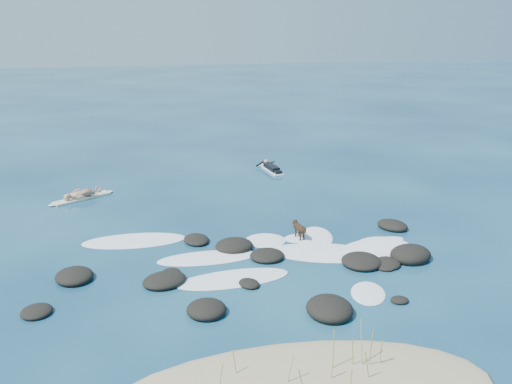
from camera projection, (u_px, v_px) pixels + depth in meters
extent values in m
plane|color=#0A2642|center=(236.00, 252.00, 19.92)|extent=(160.00, 160.00, 0.00)
cylinder|color=olive|center=(367.00, 367.00, 12.47)|extent=(0.21, 0.11, 0.84)
cylinder|color=olive|center=(353.00, 354.00, 12.96)|extent=(0.09, 0.07, 0.86)
cylinder|color=olive|center=(290.00, 372.00, 12.35)|extent=(0.20, 0.11, 0.77)
cylinder|color=olive|center=(333.00, 352.00, 12.85)|extent=(0.07, 0.16, 1.06)
cylinder|color=olive|center=(235.00, 365.00, 12.70)|extent=(0.10, 0.11, 0.70)
cylinder|color=olive|center=(381.00, 354.00, 13.06)|extent=(0.08, 0.07, 0.72)
cylinder|color=olive|center=(332.00, 371.00, 12.48)|extent=(0.07, 0.07, 0.70)
cylinder|color=olive|center=(362.00, 345.00, 13.03)|extent=(0.04, 0.31, 1.16)
cylinder|color=olive|center=(371.00, 350.00, 12.89)|extent=(0.06, 0.20, 1.12)
ellipsoid|color=black|center=(249.00, 284.00, 17.46)|extent=(0.84, 0.92, 0.23)
ellipsoid|color=black|center=(165.00, 280.00, 17.59)|extent=(1.78, 1.67, 0.38)
ellipsoid|color=black|center=(330.00, 309.00, 15.79)|extent=(1.41, 1.56, 0.56)
ellipsoid|color=black|center=(37.00, 312.00, 15.80)|extent=(1.09, 1.13, 0.27)
ellipsoid|color=black|center=(384.00, 266.00, 18.68)|extent=(0.88, 0.92, 0.19)
ellipsoid|color=black|center=(206.00, 309.00, 15.81)|extent=(1.15, 1.17, 0.45)
ellipsoid|color=black|center=(361.00, 261.00, 18.93)|extent=(1.60, 1.66, 0.41)
ellipsoid|color=black|center=(411.00, 255.00, 19.33)|extent=(1.88, 1.78, 0.62)
ellipsoid|color=black|center=(388.00, 263.00, 18.90)|extent=(1.08, 1.20, 0.25)
ellipsoid|color=black|center=(392.00, 226.00, 22.18)|extent=(1.47, 1.58, 0.40)
ellipsoid|color=black|center=(171.00, 272.00, 18.33)|extent=(0.76, 0.75, 0.14)
ellipsoid|color=black|center=(196.00, 240.00, 20.83)|extent=(1.10, 1.29, 0.30)
ellipsoid|color=black|center=(234.00, 246.00, 20.20)|extent=(1.72, 1.66, 0.45)
ellipsoid|color=black|center=(267.00, 256.00, 19.42)|extent=(1.43, 1.40, 0.36)
ellipsoid|color=black|center=(74.00, 276.00, 17.85)|extent=(1.39, 1.50, 0.42)
ellipsoid|color=black|center=(400.00, 300.00, 16.46)|extent=(0.58, 0.51, 0.19)
ellipsoid|color=white|center=(134.00, 241.00, 20.91)|extent=(3.82, 1.62, 0.12)
ellipsoid|color=white|center=(368.00, 293.00, 16.95)|extent=(1.51, 1.84, 0.12)
ellipsoid|color=white|center=(381.00, 259.00, 19.33)|extent=(1.05, 1.02, 0.12)
ellipsoid|color=white|center=(315.00, 238.00, 21.17)|extent=(1.96, 2.68, 0.12)
ellipsoid|color=white|center=(374.00, 243.00, 20.68)|extent=(2.74, 1.43, 0.12)
ellipsoid|color=white|center=(233.00, 279.00, 17.88)|extent=(3.79, 1.64, 0.12)
ellipsoid|color=white|center=(385.00, 247.00, 20.34)|extent=(2.53, 2.52, 0.12)
ellipsoid|color=white|center=(265.00, 241.00, 20.93)|extent=(1.58, 1.50, 0.12)
ellipsoid|color=white|center=(325.00, 253.00, 19.85)|extent=(4.25, 2.84, 0.12)
ellipsoid|color=white|center=(208.00, 258.00, 19.43)|extent=(3.52, 1.28, 0.12)
ellipsoid|color=white|center=(299.00, 238.00, 21.13)|extent=(1.10, 0.90, 0.12)
cube|color=beige|center=(82.00, 198.00, 25.68)|extent=(2.52, 1.89, 0.09)
ellipsoid|color=beige|center=(108.00, 192.00, 26.57)|extent=(0.61, 0.54, 0.10)
ellipsoid|color=beige|center=(54.00, 205.00, 24.80)|extent=(0.61, 0.54, 0.10)
imported|color=tan|center=(80.00, 179.00, 25.42)|extent=(0.68, 0.75, 1.72)
cube|color=white|center=(271.00, 170.00, 30.35)|extent=(0.85, 2.31, 0.08)
ellipsoid|color=white|center=(264.00, 165.00, 31.36)|extent=(0.34, 0.53, 0.08)
cube|color=black|center=(272.00, 167.00, 30.31)|extent=(0.62, 1.43, 0.23)
sphere|color=tan|center=(266.00, 162.00, 30.99)|extent=(0.27, 0.27, 0.24)
cylinder|color=black|center=(260.00, 164.00, 31.07)|extent=(0.53, 0.38, 0.25)
cylinder|color=black|center=(270.00, 163.00, 31.26)|extent=(0.57, 0.23, 0.25)
cube|color=black|center=(277.00, 171.00, 29.63)|extent=(0.43, 0.61, 0.14)
cylinder|color=black|center=(300.00, 228.00, 20.91)|extent=(0.36, 0.58, 0.26)
sphere|color=black|center=(297.00, 226.00, 21.12)|extent=(0.32, 0.32, 0.27)
sphere|color=black|center=(303.00, 230.00, 20.70)|extent=(0.29, 0.29, 0.25)
sphere|color=black|center=(295.00, 222.00, 21.23)|extent=(0.23, 0.23, 0.19)
cone|color=black|center=(294.00, 222.00, 21.34)|extent=(0.12, 0.14, 0.10)
cone|color=black|center=(294.00, 221.00, 21.18)|extent=(0.10, 0.08, 0.09)
cone|color=black|center=(296.00, 220.00, 21.22)|extent=(0.10, 0.08, 0.09)
cylinder|color=black|center=(296.00, 234.00, 21.13)|extent=(0.08, 0.08, 0.35)
cylinder|color=black|center=(299.00, 233.00, 21.18)|extent=(0.08, 0.08, 0.35)
cylinder|color=black|center=(300.00, 237.00, 20.80)|extent=(0.08, 0.08, 0.35)
cylinder|color=black|center=(304.00, 237.00, 20.86)|extent=(0.08, 0.08, 0.35)
cylinder|color=black|center=(304.00, 230.00, 20.58)|extent=(0.09, 0.26, 0.15)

